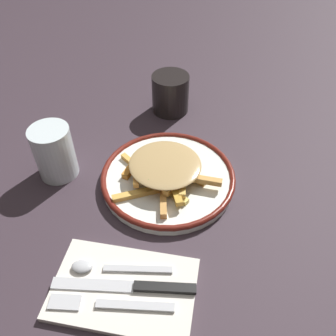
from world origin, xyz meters
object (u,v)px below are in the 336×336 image
at_px(fries_heap, 166,168).
at_px(coffee_mug, 170,93).
at_px(water_glass, 54,153).
at_px(fork, 111,305).
at_px(napkin, 124,289).
at_px(plate, 168,177).
at_px(spoon, 104,268).
at_px(knife, 136,287).

relative_size(fries_heap, coffee_mug, 1.75).
bearing_deg(water_glass, fork, -147.01).
bearing_deg(fork, napkin, -22.95).
bearing_deg(fries_heap, fork, 169.64).
distance_m(plate, spoon, 0.21).
bearing_deg(fork, coffee_mug, -3.24).
relative_size(fries_heap, fork, 1.13).
distance_m(plate, fries_heap, 0.03).
bearing_deg(spoon, plate, -19.82).
bearing_deg(plate, fork, 168.90).
bearing_deg(fries_heap, knife, 176.08).
bearing_deg(fries_heap, plate, -59.88).
bearing_deg(water_glass, spoon, -144.57).
bearing_deg(fries_heap, coffee_mug, 4.38).
distance_m(fries_heap, napkin, 0.23).
bearing_deg(coffee_mug, water_glass, 141.59).
relative_size(napkin, spoon, 1.36).
relative_size(plate, fries_heap, 1.28).
height_order(plate, fries_heap, fries_heap).
bearing_deg(coffee_mug, napkin, 178.06).
relative_size(plate, napkin, 1.23).
bearing_deg(napkin, fork, 157.05).
relative_size(spoon, coffee_mug, 1.35).
bearing_deg(fork, fries_heap, -10.36).
distance_m(fork, coffee_mug, 0.50).
bearing_deg(coffee_mug, fork, 176.76).
xyz_separation_m(plate, spoon, (-0.20, 0.07, 0.00)).
bearing_deg(fork, water_glass, 32.99).
bearing_deg(knife, plate, -4.85).
xyz_separation_m(fries_heap, fork, (-0.25, 0.05, -0.02)).
relative_size(fork, spoon, 1.16).
distance_m(knife, water_glass, 0.30).
relative_size(knife, spoon, 1.38).
distance_m(knife, spoon, 0.06).
height_order(fork, water_glass, water_glass).
distance_m(plate, coffee_mug, 0.24).
distance_m(napkin, water_glass, 0.29).
distance_m(fries_heap, knife, 0.23).
xyz_separation_m(napkin, water_glass, (0.22, 0.18, 0.05)).
height_order(water_glass, coffee_mug, water_glass).
bearing_deg(spoon, napkin, -125.77).
bearing_deg(fries_heap, water_glass, 90.37).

